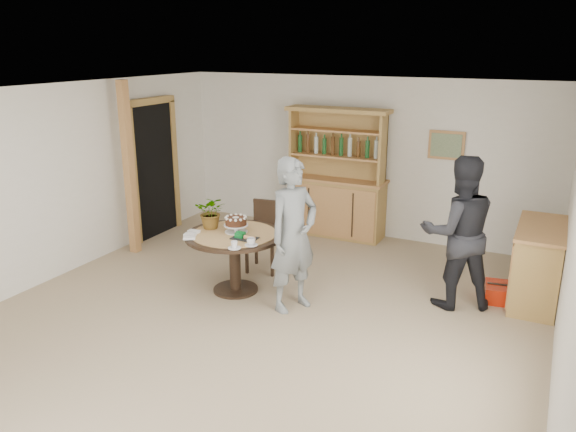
# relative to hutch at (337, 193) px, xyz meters

# --- Properties ---
(ground) EXTENTS (7.00, 7.00, 0.00)m
(ground) POSITION_rel_hutch_xyz_m (0.30, -3.24, -0.69)
(ground) COLOR tan
(ground) RESTS_ON ground
(room_shell) EXTENTS (6.04, 7.04, 2.52)m
(room_shell) POSITION_rel_hutch_xyz_m (0.30, -3.23, 1.05)
(room_shell) COLOR white
(room_shell) RESTS_ON ground
(doorway) EXTENTS (0.13, 1.10, 2.18)m
(doorway) POSITION_rel_hutch_xyz_m (-2.63, -1.24, 0.42)
(doorway) COLOR black
(doorway) RESTS_ON ground
(pine_post) EXTENTS (0.12, 0.12, 2.50)m
(pine_post) POSITION_rel_hutch_xyz_m (-2.40, -2.04, 0.56)
(pine_post) COLOR tan
(pine_post) RESTS_ON ground
(hutch) EXTENTS (1.62, 0.54, 2.04)m
(hutch) POSITION_rel_hutch_xyz_m (0.00, 0.00, 0.00)
(hutch) COLOR #AF854A
(hutch) RESTS_ON ground
(sideboard) EXTENTS (0.54, 1.26, 0.94)m
(sideboard) POSITION_rel_hutch_xyz_m (3.04, -1.24, -0.22)
(sideboard) COLOR #AF854A
(sideboard) RESTS_ON ground
(dining_table) EXTENTS (1.20, 1.20, 0.76)m
(dining_table) POSITION_rel_hutch_xyz_m (-0.33, -2.58, -0.08)
(dining_table) COLOR black
(dining_table) RESTS_ON ground
(dining_chair) EXTENTS (0.48, 0.48, 0.95)m
(dining_chair) POSITION_rel_hutch_xyz_m (-0.35, -1.75, -0.15)
(dining_chair) COLOR black
(dining_chair) RESTS_ON ground
(birthday_cake) EXTENTS (0.30, 0.30, 0.20)m
(birthday_cake) POSITION_rel_hutch_xyz_m (-0.33, -2.53, 0.19)
(birthday_cake) COLOR white
(birthday_cake) RESTS_ON dining_table
(flower_vase) EXTENTS (0.47, 0.44, 0.42)m
(flower_vase) POSITION_rel_hutch_xyz_m (-0.68, -2.53, 0.28)
(flower_vase) COLOR #3F7233
(flower_vase) RESTS_ON dining_table
(gift_tray) EXTENTS (0.30, 0.20, 0.08)m
(gift_tray) POSITION_rel_hutch_xyz_m (-0.12, -2.70, 0.10)
(gift_tray) COLOR black
(gift_tray) RESTS_ON dining_table
(coffee_cup_a) EXTENTS (0.15, 0.15, 0.09)m
(coffee_cup_a) POSITION_rel_hutch_xyz_m (0.07, -2.86, 0.11)
(coffee_cup_a) COLOR white
(coffee_cup_a) RESTS_ON dining_table
(coffee_cup_b) EXTENTS (0.15, 0.15, 0.08)m
(coffee_cup_b) POSITION_rel_hutch_xyz_m (-0.05, -3.03, 0.11)
(coffee_cup_b) COLOR white
(coffee_cup_b) RESTS_ON dining_table
(napkins) EXTENTS (0.24, 0.33, 0.03)m
(napkins) POSITION_rel_hutch_xyz_m (-0.74, -2.89, 0.09)
(napkins) COLOR white
(napkins) RESTS_ON dining_table
(teen_boy) EXTENTS (0.66, 0.77, 1.79)m
(teen_boy) POSITION_rel_hutch_xyz_m (0.52, -2.68, 0.20)
(teen_boy) COLOR slate
(teen_boy) RESTS_ON ground
(adult_person) EXTENTS (1.09, 1.00, 1.80)m
(adult_person) POSITION_rel_hutch_xyz_m (2.18, -1.77, 0.21)
(adult_person) COLOR black
(adult_person) RESTS_ON ground
(red_suitcase) EXTENTS (0.65, 0.48, 0.21)m
(red_suitcase) POSITION_rel_hutch_xyz_m (2.80, -1.39, -0.59)
(red_suitcase) COLOR red
(red_suitcase) RESTS_ON ground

